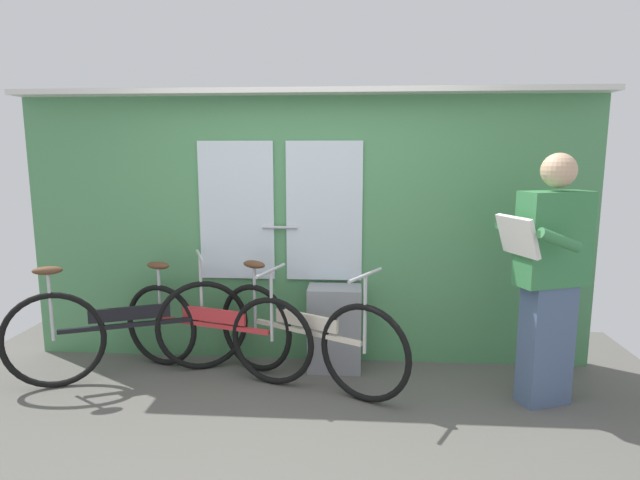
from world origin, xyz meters
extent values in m
cube|color=#56544F|center=(0.00, 0.00, -0.02)|extent=(5.52, 3.82, 0.04)
cube|color=#4C8C56|center=(0.00, 1.11, 1.06)|extent=(4.52, 0.08, 2.12)
cube|color=silver|center=(-0.55, 1.06, 1.23)|extent=(0.60, 0.02, 1.10)
cube|color=silver|center=(0.15, 1.06, 1.23)|extent=(0.60, 0.02, 1.10)
cylinder|color=#B2B2B7|center=(-0.20, 1.04, 1.10)|extent=(0.28, 0.02, 0.02)
cube|color=silver|center=(0.00, 1.01, 2.14)|extent=(4.52, 0.28, 0.04)
torus|color=black|center=(-0.20, 0.58, 0.33)|extent=(0.64, 0.24, 0.66)
torus|color=black|center=(-1.14, 0.87, 0.33)|extent=(0.64, 0.24, 0.66)
cube|color=red|center=(-0.67, 0.72, 0.39)|extent=(0.90, 0.30, 0.03)
cube|color=red|center=(-0.67, 0.72, 0.47)|extent=(0.53, 0.19, 0.10)
cylinder|color=#B7B7BC|center=(-1.14, 0.87, 0.57)|extent=(0.02, 0.02, 0.49)
ellipsoid|color=brown|center=(-1.14, 0.87, 0.82)|extent=(0.22, 0.14, 0.06)
cylinder|color=#B7B7BC|center=(-0.20, 0.58, 0.59)|extent=(0.02, 0.02, 0.53)
cylinder|color=#B7B7BC|center=(-0.20, 0.58, 0.86)|extent=(0.15, 0.43, 0.02)
torus|color=black|center=(0.47, 0.35, 0.35)|extent=(0.63, 0.37, 0.69)
torus|color=black|center=(-0.37, 0.81, 0.35)|extent=(0.63, 0.37, 0.69)
cube|color=beige|center=(0.05, 0.58, 0.41)|extent=(0.81, 0.47, 0.03)
cube|color=beige|center=(0.05, 0.58, 0.49)|extent=(0.48, 0.28, 0.10)
cylinder|color=#B7B7BC|center=(-0.37, 0.81, 0.60)|extent=(0.02, 0.02, 0.50)
ellipsoid|color=brown|center=(-0.37, 0.81, 0.85)|extent=(0.22, 0.18, 0.06)
cylinder|color=#B7B7BC|center=(0.47, 0.35, 0.62)|extent=(0.02, 0.02, 0.54)
cylinder|color=#B7B7BC|center=(0.47, 0.35, 0.89)|extent=(0.23, 0.40, 0.02)
torus|color=black|center=(-0.79, 0.81, 0.36)|extent=(0.68, 0.31, 0.71)
torus|color=black|center=(-1.76, 0.41, 0.36)|extent=(0.68, 0.31, 0.71)
cube|color=black|center=(-1.27, 0.61, 0.42)|extent=(0.94, 0.41, 0.03)
cube|color=black|center=(-1.27, 0.61, 0.51)|extent=(0.55, 0.25, 0.10)
cylinder|color=#B7B7BC|center=(-1.76, 0.41, 0.61)|extent=(0.02, 0.02, 0.52)
ellipsoid|color=brown|center=(-1.76, 0.41, 0.87)|extent=(0.22, 0.16, 0.06)
cylinder|color=#B7B7BC|center=(-0.79, 0.81, 0.63)|extent=(0.02, 0.02, 0.56)
cylinder|color=#B7B7BC|center=(-0.79, 0.81, 0.91)|extent=(0.19, 0.42, 0.02)
cube|color=slate|center=(1.69, 0.42, 0.41)|extent=(0.37, 0.28, 0.83)
cube|color=#387F47|center=(1.69, 0.42, 1.14)|extent=(0.51, 0.35, 0.62)
sphere|color=tan|center=(1.69, 0.42, 1.58)|extent=(0.22, 0.22, 0.22)
cube|color=silver|center=(1.43, 0.32, 1.17)|extent=(0.22, 0.36, 0.26)
cylinder|color=#387F47|center=(1.63, 0.18, 1.17)|extent=(0.31, 0.17, 0.17)
cylinder|color=#387F47|center=(1.49, 0.57, 1.17)|extent=(0.31, 0.17, 0.17)
cube|color=gray|center=(0.24, 0.89, 0.33)|extent=(0.41, 0.28, 0.66)
camera|label=1|loc=(0.41, -3.04, 1.69)|focal=29.38mm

